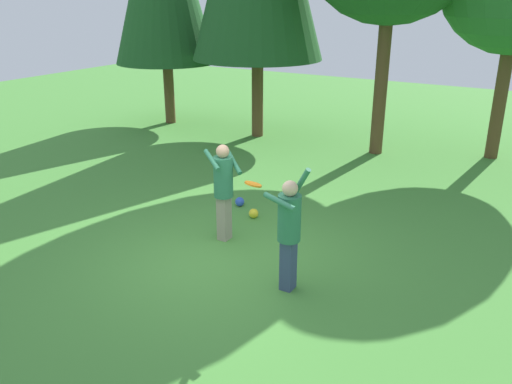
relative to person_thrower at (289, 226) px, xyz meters
name	(u,v)px	position (x,y,z in m)	size (l,w,h in m)	color
ground_plane	(223,257)	(-1.40, 0.32, -1.03)	(40.00, 40.00, 0.00)	#478C38
person_thrower	(289,226)	(0.00, 0.00, 0.00)	(0.62, 0.61, 1.91)	#38476B
person_catcher	(223,184)	(-1.77, 0.95, 0.02)	(0.77, 0.73, 1.77)	gray
frisbee	(253,184)	(-0.75, 0.25, 0.43)	(0.37, 0.37, 0.10)	orange
ball_yellow	(254,213)	(-1.80, 2.03, -0.94)	(0.19, 0.19, 0.19)	yellow
ball_blue	(240,202)	(-2.37, 2.42, -0.94)	(0.19, 0.19, 0.19)	blue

